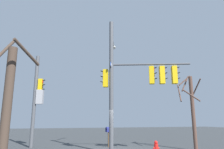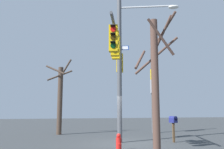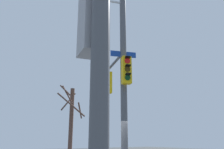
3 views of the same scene
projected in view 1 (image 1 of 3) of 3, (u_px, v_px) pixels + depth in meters
name	position (u px, v px, depth m)	size (l,w,h in m)	color
main_signal_pole_assembly	(128.00, 76.00, 13.14)	(5.29, 5.01, 8.25)	#4C4F54
secondary_pole_assembly	(37.00, 97.00, 15.38)	(0.80, 0.49, 6.70)	#4C4F54
fire_hydrant	(156.00, 147.00, 12.11)	(0.38, 0.24, 0.73)	red
mailbox	(109.00, 131.00, 15.19)	(0.49, 0.35, 1.41)	#4C3823
bare_tree_behind_pole	(192.00, 108.00, 13.83)	(1.64, 1.86, 5.03)	brown
bare_tree_across_street	(7.00, 99.00, 8.36)	(2.14, 2.04, 5.59)	#45362B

